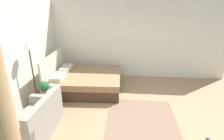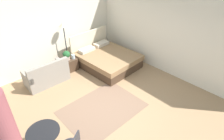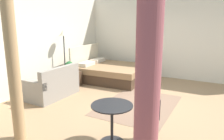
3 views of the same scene
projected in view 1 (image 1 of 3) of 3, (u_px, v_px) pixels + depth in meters
ground_plane at (141, 120)px, 4.26m from camera, size 8.80×9.44×0.02m
wall_back at (4, 59)px, 4.04m from camera, size 8.80×0.12×2.88m
wall_right at (139, 39)px, 6.47m from camera, size 0.12×6.44×2.88m
area_rug at (142, 125)px, 4.08m from camera, size 2.26×1.66×0.01m
bed at (85, 81)px, 5.75m from camera, size 1.93×2.28×1.17m
couch at (35, 123)px, 3.68m from camera, size 1.41×0.78×0.86m
nightstand at (50, 100)px, 4.70m from camera, size 0.46×0.38×0.46m
potted_plant at (44, 87)px, 4.46m from camera, size 0.27×0.27×0.36m
vase at (51, 87)px, 4.70m from camera, size 0.13×0.13×0.17m
floor_lamp at (30, 54)px, 4.45m from camera, size 0.29×0.29×1.76m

